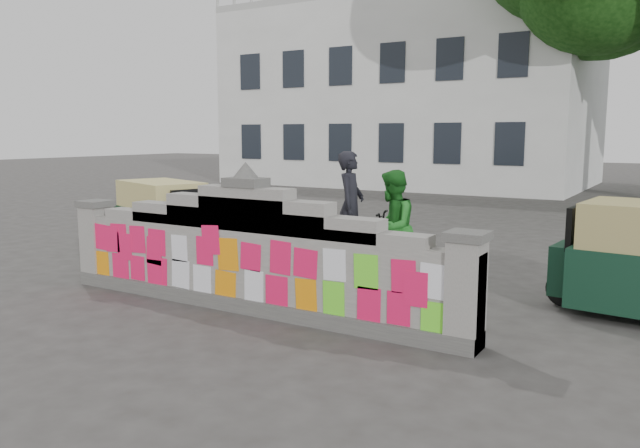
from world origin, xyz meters
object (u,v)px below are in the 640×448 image
object	(u,v)px
cyclist_rider	(351,220)
rickshaw_left	(163,214)
cyclist_bike	(350,241)
pedestrian	(392,228)

from	to	relation	value
cyclist_rider	rickshaw_left	xyz separation A→B (m)	(-4.41, -0.03, -0.19)
cyclist_bike	cyclist_rider	distance (m)	0.38
cyclist_rider	pedestrian	xyz separation A→B (m)	(0.96, -0.39, -0.01)
cyclist_bike	cyclist_rider	world-z (taller)	cyclist_rider
cyclist_rider	rickshaw_left	size ratio (longest dim) A/B	0.71
cyclist_bike	rickshaw_left	xyz separation A→B (m)	(-4.41, -0.03, 0.18)
cyclist_bike	rickshaw_left	bearing A→B (deg)	78.22
cyclist_rider	rickshaw_left	distance (m)	4.42
cyclist_rider	pedestrian	distance (m)	1.04
cyclist_bike	pedestrian	distance (m)	1.10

